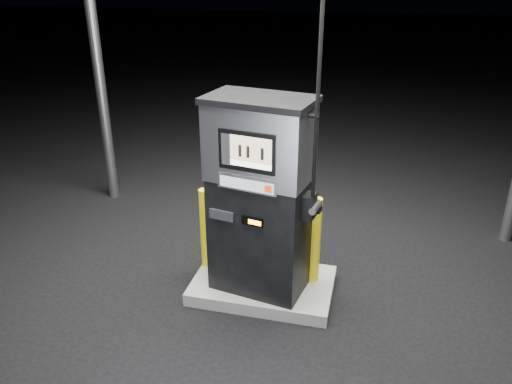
# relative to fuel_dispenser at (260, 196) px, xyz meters

# --- Properties ---
(ground) EXTENTS (80.00, 80.00, 0.00)m
(ground) POSITION_rel_fuel_dispenser_xyz_m (0.02, 0.10, -1.27)
(ground) COLOR black
(ground) RESTS_ON ground
(pump_island) EXTENTS (1.60, 1.00, 0.15)m
(pump_island) POSITION_rel_fuel_dispenser_xyz_m (0.02, 0.10, -1.19)
(pump_island) COLOR gray
(pump_island) RESTS_ON ground
(fuel_dispenser) EXTENTS (1.25, 0.82, 4.51)m
(fuel_dispenser) POSITION_rel_fuel_dispenser_xyz_m (0.00, 0.00, 0.00)
(fuel_dispenser) COLOR black
(fuel_dispenser) RESTS_ON pump_island
(bollard_left) EXTENTS (0.18, 0.18, 0.99)m
(bollard_left) POSITION_rel_fuel_dispenser_xyz_m (-0.72, 0.27, -0.62)
(bollard_left) COLOR yellow
(bollard_left) RESTS_ON pump_island
(bollard_right) EXTENTS (0.18, 0.18, 1.03)m
(bollard_right) POSITION_rel_fuel_dispenser_xyz_m (0.57, 0.26, -0.60)
(bollard_right) COLOR yellow
(bollard_right) RESTS_ON pump_island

